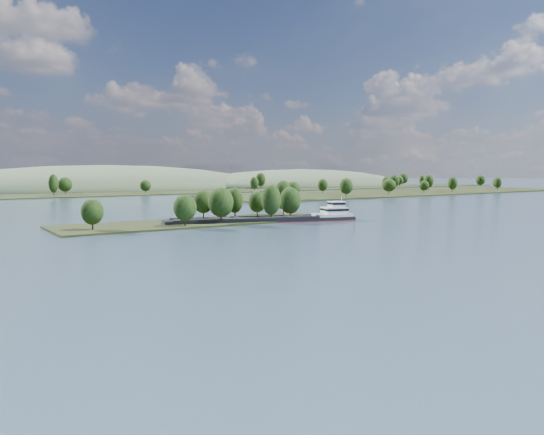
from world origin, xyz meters
TOP-DOWN VIEW (x-y plane):
  - ground at (0.00, 120.00)m, footprint 1800.00×1800.00m
  - tree_island at (7.27, 178.46)m, footprint 100.00×30.81m
  - right_bank at (230.73, 299.49)m, footprint 320.00×90.00m
  - back_shoreline at (9.78, 399.78)m, footprint 900.00×60.00m
  - hill_east at (260.00, 470.00)m, footprint 260.00×140.00m
  - hill_west at (60.00, 500.00)m, footprint 320.00×160.00m
  - cargo_barge at (24.61, 168.86)m, footprint 69.58×26.56m

SIDE VIEW (x-z plane):
  - ground at x=0.00m, z-range 0.00..0.00m
  - hill_east at x=260.00m, z-range -18.00..18.00m
  - hill_west at x=60.00m, z-range -22.00..22.00m
  - back_shoreline at x=9.78m, z-range -7.24..8.72m
  - right_bank at x=230.73m, z-range -6.26..8.37m
  - cargo_barge at x=24.61m, z-range -3.54..5.92m
  - tree_island at x=7.27m, z-range -3.32..11.70m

